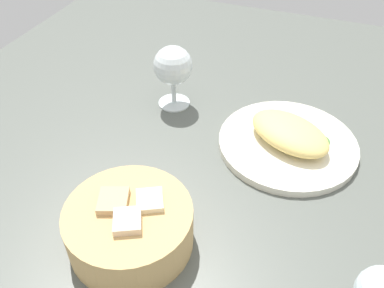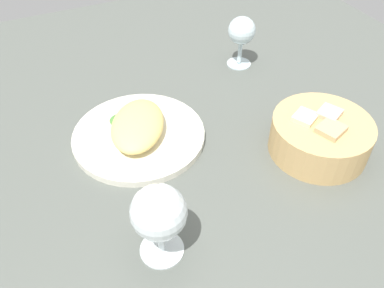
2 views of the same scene
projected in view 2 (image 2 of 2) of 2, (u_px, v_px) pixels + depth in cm
name	position (u px, v px, depth cm)	size (l,w,h in cm)	color
ground_plane	(196.00, 147.00, 77.42)	(140.00, 140.00, 2.00)	#555B54
plate	(139.00, 136.00, 77.28)	(25.51, 25.51, 1.40)	white
omelette	(138.00, 125.00, 75.49)	(15.69, 9.85, 3.87)	#EDCC70
lettuce_garnish	(120.00, 117.00, 79.19)	(4.37, 4.37, 1.32)	#4A843A
bread_basket	(320.00, 136.00, 72.93)	(18.15, 18.15, 7.91)	tan
wine_glass_near	(159.00, 215.00, 53.64)	(7.87, 7.87, 13.06)	silver
wine_glass_far	(242.00, 33.00, 92.03)	(6.40, 6.40, 12.11)	silver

